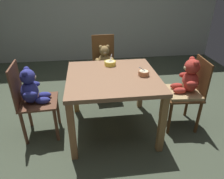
# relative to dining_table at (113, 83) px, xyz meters

# --- Properties ---
(ground_plane) EXTENTS (5.20, 5.20, 0.04)m
(ground_plane) POSITION_rel_dining_table_xyz_m (0.00, 0.00, -0.63)
(ground_plane) COLOR #424C3A
(dining_table) EXTENTS (0.99, 0.96, 0.71)m
(dining_table) POSITION_rel_dining_table_xyz_m (0.00, 0.00, 0.00)
(dining_table) COLOR #94694B
(dining_table) RESTS_ON ground_plane
(teddy_chair_near_left) EXTENTS (0.42, 0.41, 0.88)m
(teddy_chair_near_left) POSITION_rel_dining_table_xyz_m (-0.88, 0.01, -0.06)
(teddy_chair_near_left) COLOR brown
(teddy_chair_near_left) RESTS_ON ground_plane
(teddy_chair_far_center) EXTENTS (0.38, 0.43, 0.91)m
(teddy_chair_far_center) POSITION_rel_dining_table_xyz_m (-0.01, 0.87, -0.08)
(teddy_chair_far_center) COLOR brown
(teddy_chair_far_center) RESTS_ON ground_plane
(teddy_chair_near_right) EXTENTS (0.43, 0.44, 0.88)m
(teddy_chair_near_right) POSITION_rel_dining_table_xyz_m (0.87, -0.02, -0.05)
(teddy_chair_near_right) COLOR #57341A
(teddy_chair_near_right) RESTS_ON ground_plane
(porridge_bowl_terracotta_near_right) EXTENTS (0.12, 0.12, 0.11)m
(porridge_bowl_terracotta_near_right) POSITION_rel_dining_table_xyz_m (0.33, -0.04, 0.12)
(porridge_bowl_terracotta_near_right) COLOR #BD7248
(porridge_bowl_terracotta_near_right) RESTS_ON dining_table
(porridge_bowl_yellow_far_center) EXTENTS (0.14, 0.14, 0.12)m
(porridge_bowl_yellow_far_center) POSITION_rel_dining_table_xyz_m (0.01, 0.30, 0.12)
(porridge_bowl_yellow_far_center) COLOR yellow
(porridge_bowl_yellow_far_center) RESTS_ON dining_table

